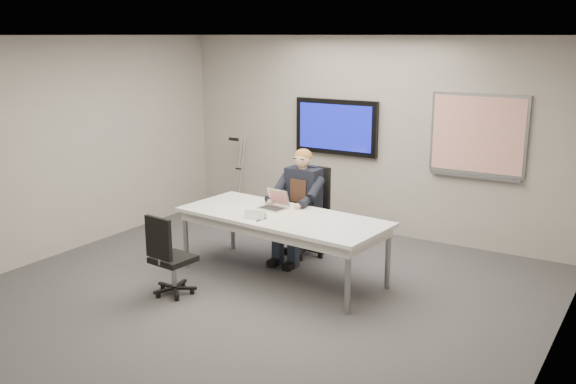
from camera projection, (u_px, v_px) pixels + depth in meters
The scene contains 15 objects.
floor at pixel (250, 299), 6.99m from camera, with size 6.00×6.00×0.02m, color #3A3A3C.
ceiling at pixel (246, 35), 6.32m from camera, with size 6.00×6.00×0.02m, color silver.
wall_back at pixel (369, 136), 9.13m from camera, with size 6.00×0.02×2.80m, color #A8A198.
wall_left at pixel (55, 148), 8.18m from camera, with size 0.02×6.00×2.80m, color #A8A198.
wall_right at pixel (555, 215), 5.13m from camera, with size 0.02×6.00×2.80m, color #A8A198.
conference_table at pixel (282, 222), 7.47m from camera, with size 2.57×1.25×0.77m.
tv_display at pixel (336, 127), 9.32m from camera, with size 1.30×0.09×0.80m.
whiteboard at pixel (478, 136), 8.29m from camera, with size 1.25×0.08×1.10m.
office_chair_far at pixel (307, 227), 8.37m from camera, with size 0.57×0.57×1.15m.
office_chair_near at pixel (171, 270), 7.04m from camera, with size 0.48×0.48×0.93m.
seated_person at pixel (296, 217), 8.10m from camera, with size 0.44×0.75×1.42m.
crutch at pixel (239, 174), 10.22m from camera, with size 0.17×0.34×1.28m, color #B5B7BD, non-canonical shape.
laptop at pixel (275, 204), 7.73m from camera, with size 0.34×0.34×0.22m.
name_tent at pixel (255, 215), 7.28m from camera, with size 0.24×0.07×0.10m, color white, non-canonical shape.
pen at pixel (260, 220), 7.24m from camera, with size 0.01×0.01×0.15m, color black.
Camera 1 is at (3.76, -5.32, 2.81)m, focal length 40.00 mm.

